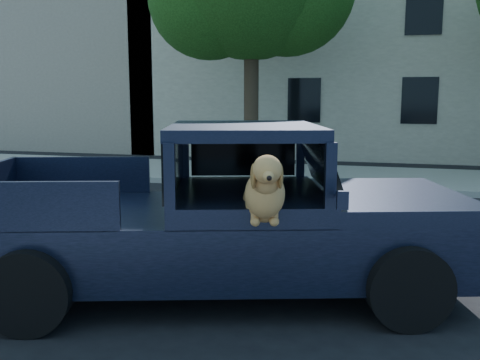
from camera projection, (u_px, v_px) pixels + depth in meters
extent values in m
plane|color=black|center=(381.00, 303.00, 6.17)|extent=(120.00, 120.00, 0.00)
cube|color=gray|center=(386.00, 179.00, 14.91)|extent=(60.00, 4.00, 0.15)
cylinder|color=#332619|center=(251.00, 101.00, 16.02)|extent=(0.44, 0.44, 4.40)
cube|color=beige|center=(474.00, 39.00, 20.38)|extent=(26.00, 6.00, 9.00)
cube|color=tan|center=(62.00, 61.00, 25.21)|extent=(12.00, 6.00, 8.00)
cube|color=black|center=(221.00, 237.00, 6.42)|extent=(6.08, 3.78, 0.72)
cube|color=black|center=(389.00, 199.00, 6.41)|extent=(2.22, 2.58, 0.17)
cube|color=black|center=(244.00, 130.00, 6.23)|extent=(2.24, 2.51, 0.13)
cube|color=black|center=(318.00, 162.00, 6.31)|extent=(0.82, 1.88, 0.62)
cube|color=black|center=(265.00, 230.00, 5.92)|extent=(0.75, 0.75, 0.42)
cube|color=black|center=(342.00, 200.00, 4.99)|extent=(0.12, 0.08, 0.17)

